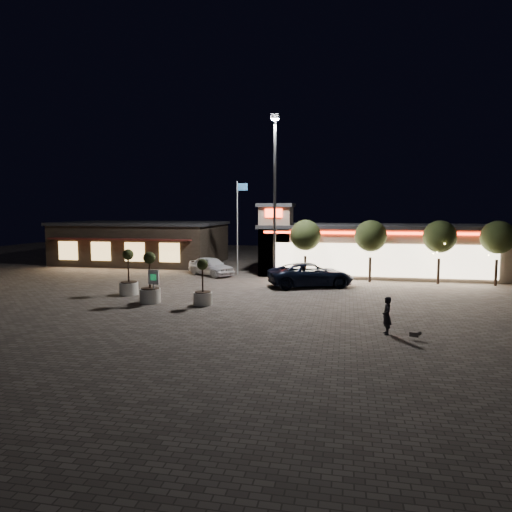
% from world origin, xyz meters
% --- Properties ---
extents(ground, '(90.00, 90.00, 0.00)m').
position_xyz_m(ground, '(0.00, 0.00, 0.00)').
color(ground, '#6B6057').
rests_on(ground, ground).
extents(retail_building, '(20.40, 8.40, 6.10)m').
position_xyz_m(retail_building, '(9.51, 15.82, 2.21)').
color(retail_building, gray).
rests_on(retail_building, ground).
extents(restaurant_building, '(16.40, 11.00, 4.30)m').
position_xyz_m(restaurant_building, '(-14.00, 19.97, 2.16)').
color(restaurant_building, '#382D23').
rests_on(restaurant_building, ground).
extents(floodlight_pole, '(0.60, 0.40, 12.38)m').
position_xyz_m(floodlight_pole, '(2.00, 8.00, 7.02)').
color(floodlight_pole, gray).
rests_on(floodlight_pole, ground).
extents(flagpole, '(0.95, 0.10, 8.00)m').
position_xyz_m(flagpole, '(-1.90, 13.00, 4.74)').
color(flagpole, white).
rests_on(flagpole, ground).
extents(string_tree_a, '(2.42, 2.42, 4.79)m').
position_xyz_m(string_tree_a, '(4.00, 11.00, 3.56)').
color(string_tree_a, '#332319').
rests_on(string_tree_a, ground).
extents(string_tree_b, '(2.42, 2.42, 4.79)m').
position_xyz_m(string_tree_b, '(9.00, 11.00, 3.56)').
color(string_tree_b, '#332319').
rests_on(string_tree_b, ground).
extents(string_tree_c, '(2.42, 2.42, 4.79)m').
position_xyz_m(string_tree_c, '(14.00, 11.00, 3.56)').
color(string_tree_c, '#332319').
rests_on(string_tree_c, ground).
extents(string_tree_d, '(2.42, 2.42, 4.79)m').
position_xyz_m(string_tree_d, '(18.00, 11.00, 3.56)').
color(string_tree_d, '#332319').
rests_on(string_tree_d, ground).
extents(pickup_truck, '(6.82, 4.90, 1.73)m').
position_xyz_m(pickup_truck, '(4.68, 8.02, 0.86)').
color(pickup_truck, black).
rests_on(pickup_truck, ground).
extents(white_sedan, '(4.89, 4.29, 1.60)m').
position_xyz_m(white_sedan, '(-4.11, 12.08, 0.80)').
color(white_sedan, silver).
rests_on(white_sedan, ground).
extents(pedestrian, '(0.51, 0.68, 1.70)m').
position_xyz_m(pedestrian, '(9.01, -4.22, 0.85)').
color(pedestrian, black).
rests_on(pedestrian, ground).
extents(dog, '(0.49, 0.28, 0.26)m').
position_xyz_m(dog, '(10.17, -4.92, 0.26)').
color(dog, '#59514C').
rests_on(dog, ground).
extents(planter_left, '(1.22, 1.22, 3.01)m').
position_xyz_m(planter_left, '(-6.80, 2.43, 0.93)').
color(planter_left, silver).
rests_on(planter_left, ground).
extents(planter_mid, '(1.25, 1.25, 3.08)m').
position_xyz_m(planter_mid, '(-4.36, 0.33, 0.95)').
color(planter_mid, silver).
rests_on(planter_mid, ground).
extents(planter_right, '(1.10, 1.10, 2.71)m').
position_xyz_m(planter_right, '(-1.04, 0.31, 0.84)').
color(planter_right, silver).
rests_on(planter_right, ground).
extents(valet_sign, '(0.67, 0.11, 2.03)m').
position_xyz_m(valet_sign, '(-3.98, 0.02, 1.42)').
color(valet_sign, gray).
rests_on(valet_sign, ground).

